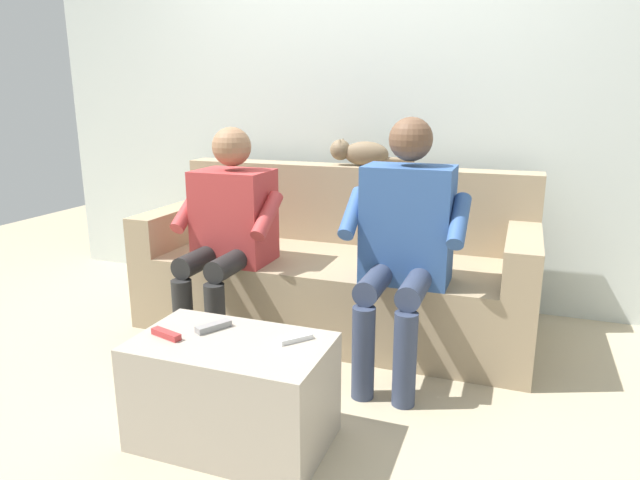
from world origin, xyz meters
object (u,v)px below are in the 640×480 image
person_left_seated (404,235)px  remote_red (166,334)px  coffee_table (233,391)px  cat_on_backrest (359,153)px  couch (337,271)px  remote_gray (213,326)px  remote_white (295,338)px  person_right_seated (229,224)px

person_left_seated → remote_red: person_left_seated is taller
coffee_table → cat_on_backrest: (-0.03, -1.52, 0.75)m
couch → coffee_table: couch is taller
couch → remote_gray: size_ratio=15.26×
person_left_seated → remote_red: bearing=50.9°
couch → remote_gray: 1.18m
coffee_table → remote_gray: (0.11, -0.07, 0.22)m
remote_red → cat_on_backrest: bearing=-84.2°
couch → remote_white: bearing=100.8°
couch → remote_white: 1.19m
person_right_seated → remote_gray: person_right_seated is taller
couch → remote_red: (0.24, 1.29, 0.12)m
person_left_seated → cat_on_backrest: size_ratio=2.35×
coffee_table → remote_red: bearing=12.2°
coffee_table → remote_gray: 0.25m
cat_on_backrest → remote_gray: size_ratio=3.60×
remote_white → remote_red: remote_red is taller
coffee_table → remote_white: 0.32m
remote_gray → coffee_table: bearing=-92.3°
couch → person_right_seated: bearing=41.2°
person_left_seated → remote_white: size_ratio=9.25×
person_right_seated → remote_red: (-0.22, 0.89, -0.21)m
person_left_seated → coffee_table: bearing=60.4°
coffee_table → cat_on_backrest: 1.70m
cat_on_backrest → remote_white: cat_on_backrest is taller
couch → remote_white: size_ratio=16.64×
person_right_seated → remote_white: 1.04m
couch → remote_white: (-0.22, 1.16, 0.11)m
coffee_table → remote_red: (0.24, 0.05, 0.22)m
couch → remote_red: size_ratio=15.85×
remote_white → person_left_seated: bearing=21.9°
couch → remote_red: bearing=79.5°
remote_gray → remote_red: 0.18m
couch → cat_on_backrest: 0.71m
person_left_seated → person_right_seated: bearing=-1.5°
coffee_table → person_right_seated: size_ratio=0.64×
remote_red → coffee_table: bearing=-152.1°
remote_red → couch: bearing=-84.8°
coffee_table → person_right_seated: (0.46, -0.84, 0.43)m
cat_on_backrest → remote_red: cat_on_backrest is taller
remote_gray → remote_white: (-0.33, -0.01, -0.00)m
cat_on_backrest → person_left_seated: bearing=121.1°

